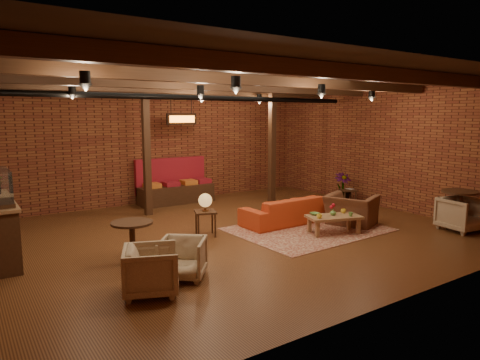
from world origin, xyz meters
TOP-DOWN VIEW (x-y plane):
  - floor at (0.00, 0.00)m, footprint 10.00×10.00m
  - ceiling at (0.00, 0.00)m, footprint 10.00×8.00m
  - wall_back at (0.00, 4.00)m, footprint 10.00×0.02m
  - wall_front at (0.00, -4.00)m, footprint 10.00×0.02m
  - wall_right at (5.00, 0.00)m, footprint 0.02×8.00m
  - ceiling_beams at (0.00, 0.00)m, footprint 9.80×6.40m
  - ceiling_pipe at (0.00, 1.60)m, footprint 9.60×0.12m
  - post_left at (-0.60, 2.60)m, footprint 0.16×0.16m
  - post_right at (2.80, 2.00)m, footprint 0.16×0.16m
  - banquette at (0.60, 3.55)m, footprint 2.10×0.70m
  - service_sign at (0.60, 3.10)m, footprint 0.86×0.06m
  - ceiling_spotlights at (0.00, 0.00)m, footprint 6.40×4.40m
  - rug at (1.74, -0.64)m, footprint 3.23×2.52m
  - sofa at (1.67, 0.03)m, footprint 2.11×0.87m
  - coffee_table at (1.96, -1.17)m, footprint 1.22×0.87m
  - side_table_lamp at (-0.34, 0.16)m, footprint 0.54×0.54m
  - round_table_left at (-2.15, -0.61)m, footprint 0.68×0.68m
  - armchair_a at (-2.37, -1.95)m, footprint 0.90×0.92m
  - armchair_b at (-1.75, -1.67)m, footprint 0.90×0.89m
  - armchair_right at (2.84, -0.87)m, footprint 1.02×1.22m
  - side_table_book at (4.40, 0.65)m, footprint 0.52×0.52m
  - round_table_right at (4.40, -2.46)m, footprint 0.73×0.73m
  - armchair_far at (4.40, -2.53)m, footprint 0.86×0.82m
  - plant_tall at (4.40, 0.87)m, footprint 1.74×1.74m

SIDE VIEW (x-z plane):
  - floor at x=0.00m, z-range 0.00..0.00m
  - rug at x=1.74m, z-range 0.00..0.01m
  - sofa at x=1.67m, z-range 0.00..0.61m
  - armchair_b at x=-1.75m, z-range 0.00..0.68m
  - coffee_table at x=1.96m, z-range 0.02..0.66m
  - armchair_a at x=-2.37m, z-range 0.00..0.74m
  - armchair_far at x=4.40m, z-range 0.00..0.79m
  - side_table_book at x=4.40m, z-range 0.18..0.63m
  - armchair_right at x=2.84m, z-range 0.00..0.91m
  - round_table_left at x=-2.15m, z-range 0.13..0.84m
  - banquette at x=0.60m, z-range 0.00..1.00m
  - round_table_right at x=4.40m, z-range 0.14..1.01m
  - side_table_lamp at x=-0.34m, z-range 0.23..1.11m
  - plant_tall at x=4.40m, z-range 0.00..2.59m
  - wall_back at x=0.00m, z-range 0.00..3.20m
  - wall_front at x=0.00m, z-range 0.00..3.20m
  - wall_right at x=5.00m, z-range 0.00..3.20m
  - post_left at x=-0.60m, z-range 0.00..3.20m
  - post_right at x=2.80m, z-range 0.00..3.20m
  - service_sign at x=0.60m, z-range 2.20..2.50m
  - ceiling_pipe at x=0.00m, z-range 2.79..2.91m
  - ceiling_spotlights at x=0.00m, z-range 2.72..3.00m
  - ceiling_beams at x=0.00m, z-range 2.97..3.19m
  - ceiling at x=0.00m, z-range 3.19..3.21m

